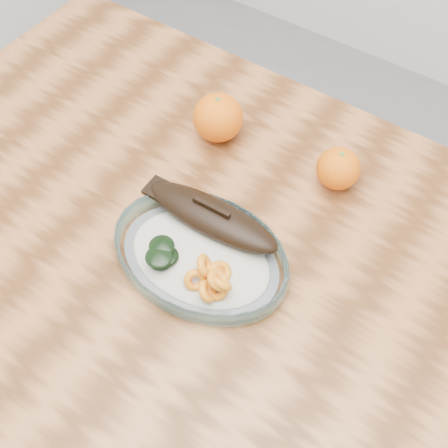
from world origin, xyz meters
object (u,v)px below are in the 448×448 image
(dining_table, at_px, (212,294))
(orange_right, at_px, (338,168))
(plated_meal, at_px, (201,252))
(orange_left, at_px, (218,118))

(dining_table, bearing_deg, orange_right, 70.76)
(plated_meal, relative_size, orange_right, 7.40)
(orange_left, bearing_deg, plated_meal, -61.48)
(dining_table, xyz_separation_m, plated_meal, (-0.01, -0.00, 0.12))
(plated_meal, height_order, orange_right, plated_meal)
(orange_left, xyz_separation_m, orange_right, (0.21, 0.02, -0.01))
(orange_right, bearing_deg, orange_left, -174.97)
(orange_left, height_order, orange_right, orange_left)
(plated_meal, distance_m, orange_right, 0.25)
(plated_meal, xyz_separation_m, orange_right, (0.09, 0.23, 0.02))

